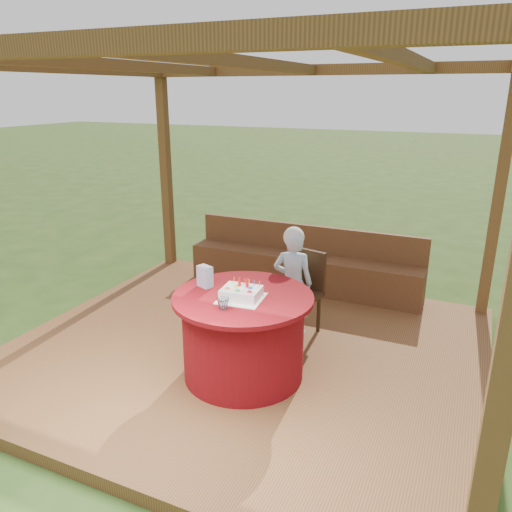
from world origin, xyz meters
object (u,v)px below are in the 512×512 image
(bench, at_px, (303,268))
(gift_bag, at_px, (205,276))
(chair, at_px, (301,288))
(elderly_woman, at_px, (293,280))
(birthday_cake, at_px, (241,293))
(drinking_glass, at_px, (223,304))
(table, at_px, (243,335))

(bench, bearing_deg, gift_bag, -95.22)
(chair, bearing_deg, elderly_woman, -124.83)
(birthday_cake, relative_size, drinking_glass, 3.90)
(drinking_glass, bearing_deg, gift_bag, 135.55)
(bench, height_order, table, bench)
(table, xyz_separation_m, gift_bag, (-0.40, 0.05, 0.47))
(birthday_cake, bearing_deg, elderly_woman, 85.22)
(table, distance_m, gift_bag, 0.62)
(bench, distance_m, elderly_woman, 1.31)
(birthday_cake, bearing_deg, table, 104.75)
(bench, relative_size, gift_bag, 15.70)
(chair, distance_m, elderly_woman, 0.15)
(gift_bag, xyz_separation_m, drinking_glass, (0.37, -0.37, -0.05))
(chair, height_order, elderly_woman, elderly_woman)
(drinking_glass, bearing_deg, birthday_cake, 80.71)
(elderly_woman, height_order, gift_bag, elderly_woman)
(table, height_order, birthday_cake, birthday_cake)
(birthday_cake, distance_m, gift_bag, 0.43)
(bench, distance_m, birthday_cake, 2.34)
(chair, distance_m, gift_bag, 1.21)
(chair, bearing_deg, table, -99.04)
(bench, relative_size, table, 2.47)
(elderly_woman, bearing_deg, birthday_cake, -94.78)
(chair, bearing_deg, birthday_cake, -97.51)
(gift_bag, distance_m, drinking_glass, 0.53)
(table, height_order, gift_bag, gift_bag)
(gift_bag, bearing_deg, chair, 82.39)
(elderly_woman, xyz_separation_m, birthday_cake, (-0.09, -1.03, 0.23))
(drinking_glass, bearing_deg, chair, 82.16)
(elderly_woman, relative_size, drinking_glass, 11.41)
(table, bearing_deg, chair, 80.96)
(table, xyz_separation_m, drinking_glass, (-0.02, -0.32, 0.43))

